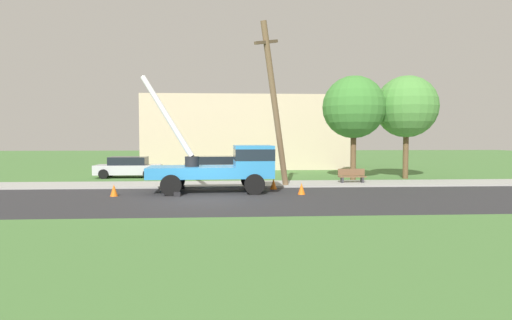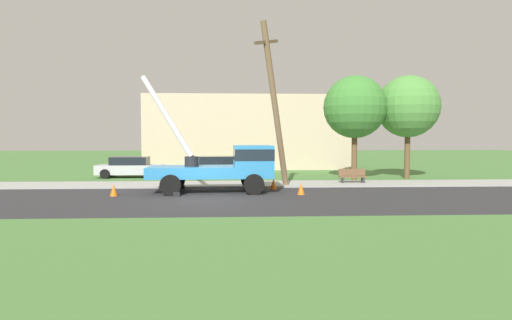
# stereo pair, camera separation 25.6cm
# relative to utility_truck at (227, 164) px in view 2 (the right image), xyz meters

# --- Properties ---
(ground_plane) EXTENTS (120.00, 120.00, 0.00)m
(ground_plane) POSITION_rel_utility_truck_xyz_m (-1.01, 9.32, -1.41)
(ground_plane) COLOR #477538
(road_asphalt) EXTENTS (80.00, 8.47, 0.01)m
(road_asphalt) POSITION_rel_utility_truck_xyz_m (-1.01, -2.68, -1.40)
(road_asphalt) COLOR #2B2B2D
(road_asphalt) RESTS_ON ground
(sidewalk_strip) EXTENTS (80.00, 3.00, 0.10)m
(sidewalk_strip) POSITION_rel_utility_truck_xyz_m (-1.01, 3.05, -1.36)
(sidewalk_strip) COLOR #9E9E99
(sidewalk_strip) RESTS_ON ground
(utility_truck) EXTENTS (6.85, 3.21, 5.98)m
(utility_truck) POSITION_rel_utility_truck_xyz_m (0.00, 0.00, 0.00)
(utility_truck) COLOR #2D84C6
(utility_truck) RESTS_ON ground
(leaning_utility_pole) EXTENTS (2.12, 2.16, 8.85)m
(leaning_utility_pole) POSITION_rel_utility_truck_xyz_m (2.53, 1.42, 3.14)
(leaning_utility_pole) COLOR brown
(leaning_utility_pole) RESTS_ON ground
(traffic_cone_ahead) EXTENTS (0.36, 0.36, 0.56)m
(traffic_cone_ahead) POSITION_rel_utility_truck_xyz_m (3.57, -1.24, -1.13)
(traffic_cone_ahead) COLOR orange
(traffic_cone_ahead) RESTS_ON ground
(traffic_cone_behind) EXTENTS (0.36, 0.36, 0.56)m
(traffic_cone_behind) POSITION_rel_utility_truck_xyz_m (-5.31, -1.33, -1.13)
(traffic_cone_behind) COLOR orange
(traffic_cone_behind) RESTS_ON ground
(traffic_cone_curbside) EXTENTS (0.36, 0.36, 0.56)m
(traffic_cone_curbside) POSITION_rel_utility_truck_xyz_m (2.43, 0.93, -1.13)
(traffic_cone_curbside) COLOR orange
(traffic_cone_curbside) RESTS_ON ground
(parked_sedan_silver) EXTENTS (4.43, 2.07, 1.42)m
(parked_sedan_silver) POSITION_rel_utility_truck_xyz_m (-6.85, 8.21, -0.70)
(parked_sedan_silver) COLOR #B7B7BF
(parked_sedan_silver) RESTS_ON ground
(parked_sedan_tan) EXTENTS (4.53, 2.25, 1.42)m
(parked_sedan_tan) POSITION_rel_utility_truck_xyz_m (-0.93, 8.76, -0.70)
(parked_sedan_tan) COLOR tan
(parked_sedan_tan) RESTS_ON ground
(park_bench) EXTENTS (1.60, 0.45, 0.90)m
(park_bench) POSITION_rel_utility_truck_xyz_m (7.29, 3.12, -0.95)
(park_bench) COLOR brown
(park_bench) RESTS_ON ground
(roadside_tree_near) EXTENTS (4.02, 4.02, 6.72)m
(roadside_tree_near) POSITION_rel_utility_truck_xyz_m (8.10, 5.65, 3.28)
(roadside_tree_near) COLOR brown
(roadside_tree_near) RESTS_ON ground
(roadside_tree_far) EXTENTS (4.10, 4.10, 6.85)m
(roadside_tree_far) POSITION_rel_utility_truck_xyz_m (11.86, 6.31, 3.38)
(roadside_tree_far) COLOR brown
(roadside_tree_far) RESTS_ON ground
(lowrise_building_backdrop) EXTENTS (18.00, 6.00, 6.40)m
(lowrise_building_backdrop) POSITION_rel_utility_truck_xyz_m (1.66, 17.12, 1.79)
(lowrise_building_backdrop) COLOR #C6B293
(lowrise_building_backdrop) RESTS_ON ground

